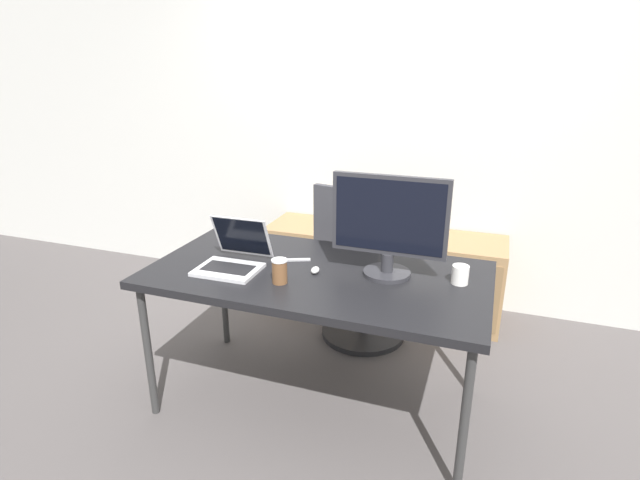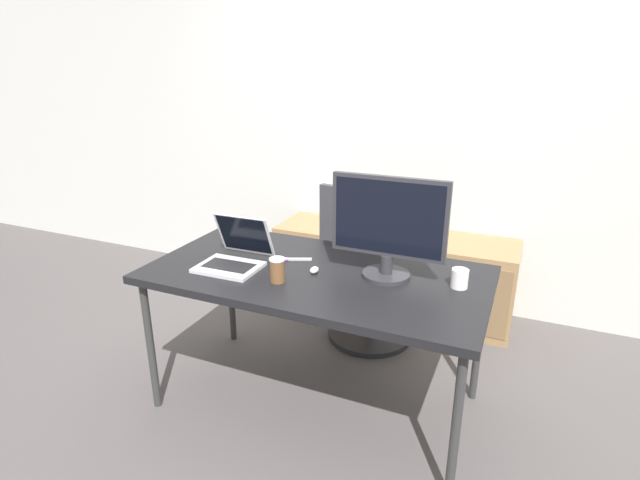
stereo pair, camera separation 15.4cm
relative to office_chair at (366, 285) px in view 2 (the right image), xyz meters
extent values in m
plane|color=#514C4C|center=(-0.04, -0.70, -0.41)|extent=(14.00, 14.00, 0.00)
cube|color=silver|center=(-0.04, 0.79, 0.89)|extent=(10.00, 0.05, 2.60)
cube|color=black|center=(-0.04, -0.70, 0.35)|extent=(1.68, 0.87, 0.04)
cylinder|color=#333333|center=(-0.82, -1.08, -0.04)|extent=(0.04, 0.04, 0.74)
cylinder|color=#333333|center=(0.74, -1.08, -0.04)|extent=(0.04, 0.04, 0.74)
cylinder|color=#333333|center=(-0.82, -0.32, -0.04)|extent=(0.04, 0.04, 0.74)
cylinder|color=#333333|center=(0.74, -0.32, -0.04)|extent=(0.04, 0.04, 0.74)
cylinder|color=#232326|center=(0.01, 0.07, -0.39)|extent=(0.56, 0.56, 0.04)
cylinder|color=gray|center=(0.01, 0.07, -0.17)|extent=(0.05, 0.05, 0.41)
cube|color=#38383D|center=(0.01, 0.07, 0.04)|extent=(0.56, 0.56, 0.07)
cube|color=#38383D|center=(-0.04, -0.19, 0.37)|extent=(0.44, 0.12, 0.60)
cube|color=#99754C|center=(-0.57, 0.51, -0.11)|extent=(0.53, 0.48, 0.60)
cube|color=olive|center=(-0.57, 0.27, -0.11)|extent=(0.49, 0.01, 0.48)
cube|color=#99754C|center=(0.62, 0.51, -0.11)|extent=(0.53, 0.48, 0.60)
cube|color=olive|center=(0.62, 0.27, -0.11)|extent=(0.49, 0.01, 0.48)
cube|color=silver|center=(-0.45, -0.85, 0.38)|extent=(0.31, 0.25, 0.02)
cube|color=black|center=(-0.45, -0.85, 0.39)|extent=(0.25, 0.14, 0.00)
cube|color=silver|center=(-0.45, -0.69, 0.50)|extent=(0.31, 0.10, 0.23)
cube|color=black|center=(-0.45, -0.70, 0.50)|extent=(0.28, 0.09, 0.21)
cylinder|color=#2D2D33|center=(0.30, -0.63, 0.38)|extent=(0.23, 0.23, 0.02)
cylinder|color=#2D2D33|center=(0.30, -0.63, 0.44)|extent=(0.06, 0.06, 0.09)
cube|color=#2D2D33|center=(0.30, -0.63, 0.67)|extent=(0.55, 0.03, 0.38)
cube|color=black|center=(0.30, -0.64, 0.67)|extent=(0.51, 0.00, 0.35)
ellipsoid|color=silver|center=(-0.04, -0.73, 0.39)|extent=(0.04, 0.06, 0.03)
cylinder|color=white|center=(0.64, -0.61, 0.41)|extent=(0.08, 0.08, 0.09)
cylinder|color=brown|center=(-0.15, -0.89, 0.43)|extent=(0.07, 0.07, 0.11)
cylinder|color=white|center=(-0.15, -0.89, 0.48)|extent=(0.08, 0.08, 0.01)
cube|color=#B2B2B7|center=(-0.19, -0.61, 0.38)|extent=(0.15, 0.08, 0.01)
torus|color=purple|center=(-0.25, -0.64, 0.38)|extent=(0.06, 0.06, 0.01)
camera|label=1|loc=(0.75, -2.84, 1.36)|focal=28.00mm
camera|label=2|loc=(0.89, -2.79, 1.36)|focal=28.00mm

